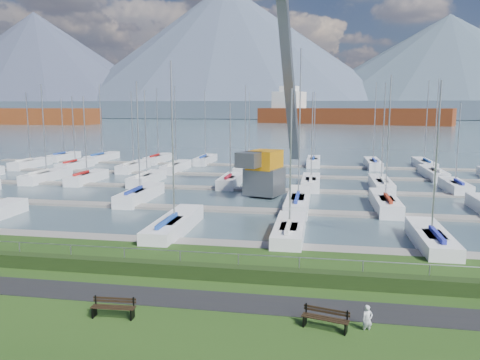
% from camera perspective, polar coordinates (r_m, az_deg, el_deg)
% --- Properties ---
extents(path, '(160.00, 2.00, 0.04)m').
position_cam_1_polar(path, '(21.53, -7.06, -14.14)').
color(path, black).
rests_on(path, grass).
extents(water, '(800.00, 540.00, 0.20)m').
position_cam_1_polar(water, '(282.11, 8.71, 7.08)').
color(water, '#41555F').
extents(hedge, '(80.00, 0.70, 0.70)m').
position_cam_1_polar(hedge, '(23.73, -5.22, -10.99)').
color(hedge, black).
rests_on(hedge, grass).
extents(fence, '(80.00, 0.04, 0.04)m').
position_cam_1_polar(fence, '(23.82, -5.00, -8.75)').
color(fence, gray).
rests_on(fence, grass).
extents(foothill, '(900.00, 80.00, 12.00)m').
position_cam_1_polar(foothill, '(351.97, 8.99, 8.47)').
color(foothill, '#404E5D').
rests_on(foothill, water).
extents(mountains, '(1190.00, 360.00, 115.00)m').
position_cam_1_polar(mountains, '(428.25, 10.31, 13.96)').
color(mountains, '#3A4855').
rests_on(mountains, water).
extents(docks, '(90.00, 41.60, 0.25)m').
position_cam_1_polar(docks, '(49.04, 2.80, -1.20)').
color(docks, slate).
rests_on(docks, water).
extents(bench_left, '(1.82, 0.51, 0.85)m').
position_cam_1_polar(bench_left, '(20.18, -15.16, -14.77)').
color(bench_left, black).
rests_on(bench_left, grass).
extents(bench_right, '(1.85, 0.86, 0.85)m').
position_cam_1_polar(bench_right, '(18.89, 10.37, -16.30)').
color(bench_right, black).
rests_on(bench_right, grass).
extents(person, '(0.49, 0.41, 1.14)m').
position_cam_1_polar(person, '(19.08, 15.29, -15.71)').
color(person, silver).
rests_on(person, grass).
extents(crane, '(5.49, 13.47, 22.35)m').
position_cam_1_polar(crane, '(46.53, 3.78, 5.12)').
color(crane, slate).
rests_on(crane, water).
extents(cargo_ship_west, '(82.96, 19.82, 21.50)m').
position_cam_1_polar(cargo_ship_west, '(260.95, -26.57, 7.00)').
color(cargo_ship_west, brown).
rests_on(cargo_ship_west, water).
extents(cargo_ship_mid, '(95.60, 49.21, 21.50)m').
position_cam_1_polar(cargo_ship_mid, '(242.88, 12.29, 7.63)').
color(cargo_ship_mid, maroon).
rests_on(cargo_ship_mid, water).
extents(sailboat_fleet, '(74.59, 49.99, 13.80)m').
position_cam_1_polar(sailboat_fleet, '(51.68, 1.59, 5.61)').
color(sailboat_fleet, '#1E3D98').
rests_on(sailboat_fleet, water).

